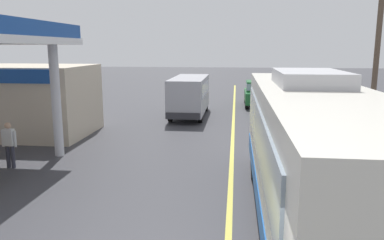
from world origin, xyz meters
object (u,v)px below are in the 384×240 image
at_px(car_trailing_behind_bus, 256,92).
at_px(pedestrian_near_pump, 9,142).
at_px(minibus_opposing_lane, 190,93).
at_px(coach_bus_main, 313,159).

bearing_deg(car_trailing_behind_bus, pedestrian_near_pump, -120.75).
bearing_deg(car_trailing_behind_bus, minibus_opposing_lane, -132.23).
bearing_deg(coach_bus_main, minibus_opposing_lane, 107.75).
xyz_separation_m(minibus_opposing_lane, car_trailing_behind_bus, (4.39, 4.84, -0.46)).
height_order(minibus_opposing_lane, pedestrian_near_pump, minibus_opposing_lane).
height_order(coach_bus_main, minibus_opposing_lane, coach_bus_main).
bearing_deg(minibus_opposing_lane, car_trailing_behind_bus, 47.77).
xyz_separation_m(minibus_opposing_lane, pedestrian_near_pump, (-5.10, -11.12, -0.54)).
bearing_deg(coach_bus_main, car_trailing_behind_bus, 90.84).
relative_size(minibus_opposing_lane, car_trailing_behind_bus, 1.46).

